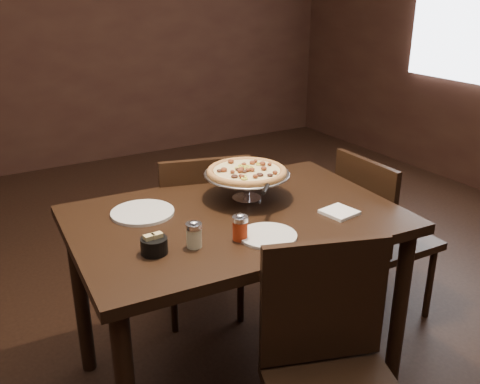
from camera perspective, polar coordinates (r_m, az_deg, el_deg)
room at (r=2.04m, az=1.63°, el=13.01°), size 6.04×7.04×2.84m
dining_table at (r=2.22m, az=-0.46°, el=-4.96°), size 1.36×0.95×0.82m
pizza_stand at (r=2.29m, az=0.72°, el=2.16°), size 0.37×0.37×0.15m
parmesan_shaker at (r=1.91m, az=-4.93°, el=-4.54°), size 0.06×0.06×0.10m
pepper_flake_shaker at (r=1.95m, az=0.01°, el=-3.79°), size 0.06×0.06×0.10m
packet_caddy at (r=1.89m, az=-9.15°, el=-5.60°), size 0.09×0.09×0.07m
napkin_stack at (r=2.22m, az=10.56°, el=-2.13°), size 0.14×0.14×0.01m
plate_left at (r=2.21m, az=-10.36°, el=-2.17°), size 0.26×0.26×0.01m
plate_near at (r=1.99m, az=2.98°, el=-4.67°), size 0.22×0.22×0.01m
serving_spatula at (r=2.11m, az=2.76°, el=0.34°), size 0.15×0.15×0.02m
chair_far at (r=2.76m, az=-4.04°, el=-4.11°), size 0.54×0.54×0.94m
chair_near at (r=1.88m, az=9.90°, el=-18.50°), size 0.55×0.55×0.93m
chair_side at (r=2.87m, az=14.51°, el=-4.12°), size 0.43×0.43×0.91m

